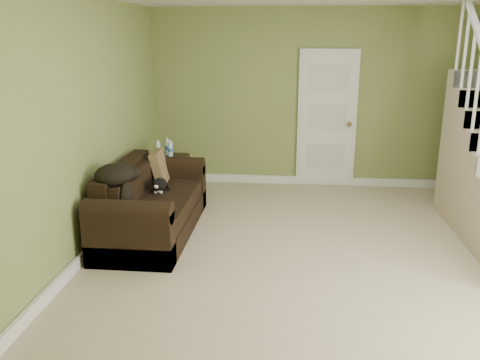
% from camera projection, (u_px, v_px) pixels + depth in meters
% --- Properties ---
extents(floor, '(5.00, 5.50, 0.01)m').
position_uv_depth(floor, '(329.00, 260.00, 5.19)').
color(floor, tan).
rests_on(floor, ground).
extents(wall_back, '(5.00, 0.04, 2.60)m').
position_uv_depth(wall_back, '(321.00, 99.00, 7.46)').
color(wall_back, olive).
rests_on(wall_back, floor).
extents(wall_front, '(5.00, 0.04, 2.60)m').
position_uv_depth(wall_front, '(385.00, 255.00, 2.20)').
color(wall_front, olive).
rests_on(wall_front, floor).
extents(wall_left, '(0.04, 5.50, 2.60)m').
position_uv_depth(wall_left, '(83.00, 130.00, 5.08)').
color(wall_left, olive).
rests_on(wall_left, floor).
extents(baseboard_back, '(5.00, 0.04, 0.12)m').
position_uv_depth(baseboard_back, '(317.00, 181.00, 7.77)').
color(baseboard_back, white).
rests_on(baseboard_back, floor).
extents(baseboard_left, '(0.04, 5.50, 0.12)m').
position_uv_depth(baseboard_left, '(95.00, 244.00, 5.42)').
color(baseboard_left, white).
rests_on(baseboard_left, floor).
extents(door, '(0.86, 0.12, 2.02)m').
position_uv_depth(door, '(327.00, 120.00, 7.49)').
color(door, white).
rests_on(door, floor).
extents(sofa, '(0.88, 2.03, 0.80)m').
position_uv_depth(sofa, '(150.00, 207.00, 5.83)').
color(sofa, black).
rests_on(sofa, floor).
extents(side_table, '(0.57, 0.57, 0.86)m').
position_uv_depth(side_table, '(167.00, 178.00, 6.95)').
color(side_table, black).
rests_on(side_table, floor).
extents(cat, '(0.21, 0.43, 0.21)m').
position_uv_depth(cat, '(159.00, 185.00, 5.95)').
color(cat, black).
rests_on(cat, sofa).
extents(banana, '(0.16, 0.21, 0.06)m').
position_uv_depth(banana, '(158.00, 209.00, 5.29)').
color(banana, gold).
rests_on(banana, sofa).
extents(throw_pillow, '(0.23, 0.43, 0.43)m').
position_uv_depth(throw_pillow, '(160.00, 167.00, 6.37)').
color(throw_pillow, '#442D1B').
rests_on(throw_pillow, sofa).
extents(throw_blanket, '(0.39, 0.51, 0.21)m').
position_uv_depth(throw_blanket, '(114.00, 174.00, 5.23)').
color(throw_blanket, black).
rests_on(throw_blanket, sofa).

